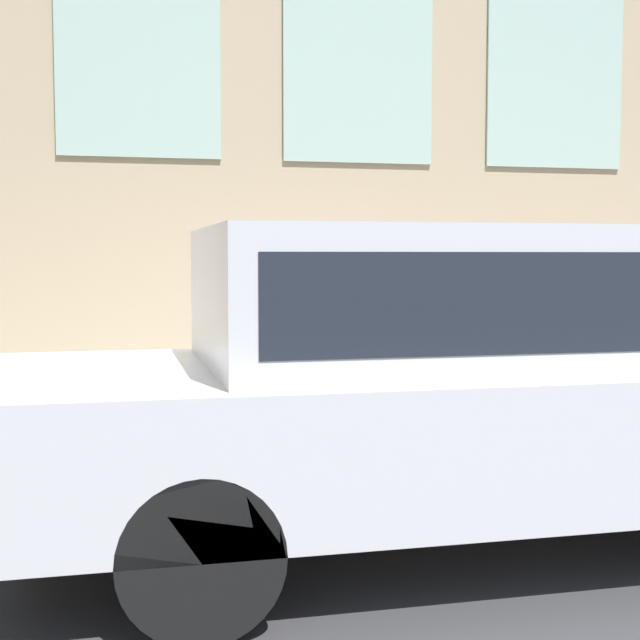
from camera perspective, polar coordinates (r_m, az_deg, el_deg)
The scene contains 5 objects.
ground_plane at distance 5.94m, azimuth 0.30°, elevation -10.98°, with size 80.00×80.00×0.00m, color #38383A.
sidewalk at distance 7.33m, azimuth -2.45°, elevation -7.37°, with size 2.96×60.00×0.18m.
fire_hydrant at distance 6.24m, azimuth -1.49°, elevation -4.68°, with size 0.33×0.45×0.81m.
person at distance 6.56m, azimuth 1.42°, elevation -0.76°, with size 0.33×0.22×1.35m.
parked_truck_silver_near at distance 4.79m, azimuth 10.44°, elevation -2.90°, with size 1.88×4.93×1.69m.
Camera 1 is at (-5.57, 1.35, 1.54)m, focal length 50.00 mm.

